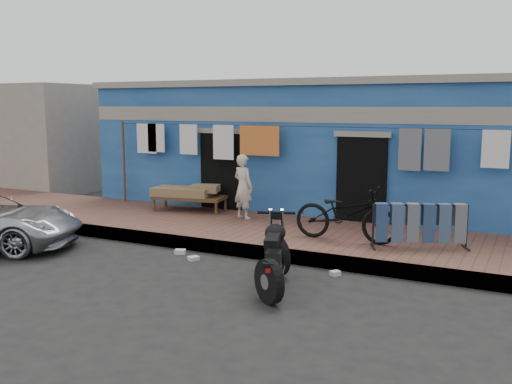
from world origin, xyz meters
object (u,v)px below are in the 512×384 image
at_px(seated_person, 243,187).
at_px(charpoy, 190,198).
at_px(bicycle, 346,208).
at_px(motorcycle, 273,253).
at_px(jeans_rack, 420,225).

bearing_deg(seated_person, charpoy, 8.76).
xyz_separation_m(bicycle, charpoy, (-4.30, 1.29, -0.33)).
height_order(motorcycle, charpoy, motorcycle).
distance_m(motorcycle, jeans_rack, 3.03).
bearing_deg(bicycle, motorcycle, 172.29).
bearing_deg(bicycle, charpoy, 73.41).
relative_size(seated_person, charpoy, 0.75).
relative_size(bicycle, motorcycle, 1.08).
bearing_deg(seated_person, motorcycle, 142.89).
relative_size(seated_person, motorcycle, 0.80).
height_order(seated_person, charpoy, seated_person).
bearing_deg(seated_person, jeans_rack, -174.58).
relative_size(charpoy, jeans_rack, 1.11).
height_order(seated_person, bicycle, seated_person).
relative_size(seated_person, bicycle, 0.74).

